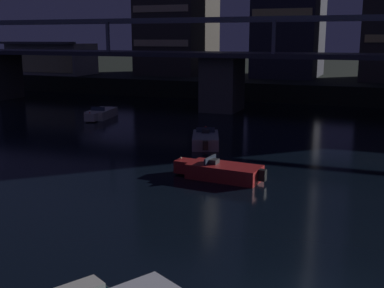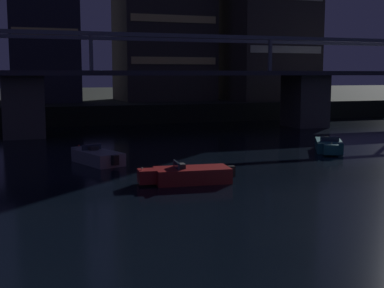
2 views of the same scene
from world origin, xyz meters
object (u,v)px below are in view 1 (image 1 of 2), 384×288
object	(u,v)px
waterfront_pavilion	(52,59)
speedboat_mid_center	(221,171)
river_bridge	(373,73)
speedboat_mid_left	(101,114)
speedboat_near_right	(206,139)

from	to	relation	value
waterfront_pavilion	speedboat_mid_center	bearing A→B (deg)	-43.41
river_bridge	speedboat_mid_left	bearing A→B (deg)	-159.68
speedboat_mid_left	river_bridge	bearing A→B (deg)	20.32
waterfront_pavilion	speedboat_near_right	world-z (taller)	waterfront_pavilion
river_bridge	waterfront_pavilion	distance (m)	46.35
speedboat_mid_left	speedboat_mid_center	size ratio (longest dim) A/B	1.00
speedboat_mid_left	speedboat_mid_center	world-z (taller)	same
speedboat_near_right	speedboat_mid_left	size ratio (longest dim) A/B	0.98
speedboat_mid_left	speedboat_near_right	bearing A→B (deg)	-29.44
waterfront_pavilion	speedboat_mid_left	distance (m)	29.78
river_bridge	speedboat_near_right	xyz separation A→B (m)	(-10.49, -16.31, -3.86)
waterfront_pavilion	speedboat_near_right	distance (m)	44.60
waterfront_pavilion	speedboat_near_right	xyz separation A→B (m)	(34.30, -28.22, -4.02)
speedboat_near_right	speedboat_mid_left	bearing A→B (deg)	150.56
river_bridge	speedboat_mid_left	size ratio (longest dim) A/B	17.87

